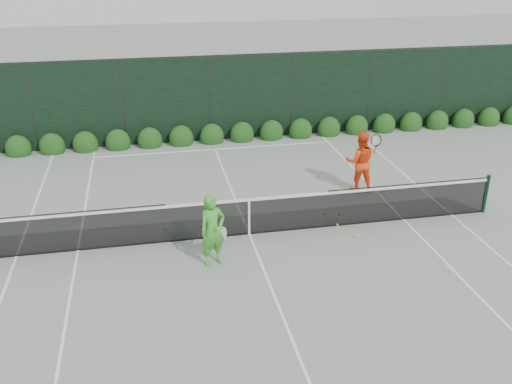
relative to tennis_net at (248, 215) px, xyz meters
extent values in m
plane|color=gray|center=(0.02, 0.00, -0.53)|extent=(80.00, 80.00, 0.00)
cylinder|color=black|center=(6.42, 0.00, 0.00)|extent=(0.10, 0.10, 1.07)
cube|color=black|center=(-4.18, 0.00, -0.02)|extent=(4.40, 0.01, 1.02)
cube|color=black|center=(0.02, 0.00, -0.05)|extent=(4.00, 0.01, 0.96)
cube|color=black|center=(4.22, 0.00, -0.02)|extent=(4.40, 0.01, 1.02)
cube|color=white|center=(0.02, 0.00, 0.41)|extent=(12.80, 0.03, 0.07)
cube|color=black|center=(0.02, 0.00, -0.51)|extent=(12.80, 0.02, 0.04)
cube|color=white|center=(0.02, 0.00, -0.07)|extent=(0.05, 0.03, 0.91)
imported|color=green|center=(-1.02, -1.20, 0.30)|extent=(0.71, 0.60, 1.67)
torus|color=beige|center=(-0.82, -1.10, 0.13)|extent=(0.28, 0.16, 0.30)
cylinder|color=black|center=(-0.82, -1.10, -0.11)|extent=(0.10, 0.03, 0.30)
imported|color=#FF4715|center=(3.66, 2.08, 0.35)|extent=(0.98, 0.83, 1.76)
torus|color=black|center=(4.01, 1.88, 1.04)|extent=(0.30, 0.11, 0.30)
cylinder|color=black|center=(4.01, 1.88, 0.80)|extent=(0.10, 0.03, 0.30)
cube|color=white|center=(-5.46, 0.00, -0.53)|extent=(0.06, 23.77, 0.01)
cube|color=white|center=(5.51, 0.00, -0.53)|extent=(0.06, 23.77, 0.01)
cube|color=white|center=(-4.09, 0.00, -0.53)|extent=(0.06, 23.77, 0.01)
cube|color=white|center=(4.14, 0.00, -0.53)|extent=(0.06, 23.77, 0.01)
cube|color=white|center=(0.02, 11.88, -0.53)|extent=(11.03, 0.06, 0.01)
cube|color=white|center=(0.02, 6.40, -0.53)|extent=(8.23, 0.06, 0.01)
cube|color=white|center=(0.02, 0.00, -0.53)|extent=(0.06, 12.80, 0.01)
cube|color=black|center=(0.02, 7.50, 0.97)|extent=(32.00, 0.06, 3.00)
cube|color=#262826|center=(0.02, 7.50, 2.50)|extent=(32.00, 0.06, 0.06)
cylinder|color=#262826|center=(-5.98, 7.50, 0.97)|extent=(0.08, 0.08, 3.00)
cylinder|color=#262826|center=(-2.98, 7.50, 0.97)|extent=(0.08, 0.08, 3.00)
cylinder|color=#262826|center=(0.02, 7.50, 0.97)|extent=(0.08, 0.08, 3.00)
cylinder|color=#262826|center=(3.02, 7.50, 0.97)|extent=(0.08, 0.08, 3.00)
cylinder|color=#262826|center=(6.02, 7.50, 0.97)|extent=(0.08, 0.08, 3.00)
cylinder|color=#262826|center=(9.02, 7.50, 0.97)|extent=(0.08, 0.08, 3.00)
cylinder|color=#262826|center=(12.02, 7.50, 0.97)|extent=(0.08, 0.08, 3.00)
ellipsoid|color=#153C10|center=(-6.58, 7.15, -0.30)|extent=(0.86, 0.65, 0.94)
ellipsoid|color=#153C10|center=(-5.48, 7.15, -0.30)|extent=(0.86, 0.65, 0.94)
ellipsoid|color=#153C10|center=(-4.38, 7.15, -0.30)|extent=(0.86, 0.65, 0.94)
ellipsoid|color=#153C10|center=(-3.28, 7.15, -0.30)|extent=(0.86, 0.65, 0.94)
ellipsoid|color=#153C10|center=(-2.18, 7.15, -0.30)|extent=(0.86, 0.65, 0.94)
ellipsoid|color=#153C10|center=(-1.08, 7.15, -0.30)|extent=(0.86, 0.65, 0.94)
ellipsoid|color=#153C10|center=(0.02, 7.15, -0.30)|extent=(0.86, 0.65, 0.94)
ellipsoid|color=#153C10|center=(1.12, 7.15, -0.30)|extent=(0.86, 0.65, 0.94)
ellipsoid|color=#153C10|center=(2.22, 7.15, -0.30)|extent=(0.86, 0.65, 0.94)
ellipsoid|color=#153C10|center=(3.32, 7.15, -0.30)|extent=(0.86, 0.65, 0.94)
ellipsoid|color=#153C10|center=(4.42, 7.15, -0.30)|extent=(0.86, 0.65, 0.94)
ellipsoid|color=#153C10|center=(5.52, 7.15, -0.30)|extent=(0.86, 0.65, 0.94)
ellipsoid|color=#153C10|center=(6.62, 7.15, -0.30)|extent=(0.86, 0.65, 0.94)
ellipsoid|color=#153C10|center=(7.72, 7.15, -0.30)|extent=(0.86, 0.65, 0.94)
ellipsoid|color=#153C10|center=(8.82, 7.15, -0.30)|extent=(0.86, 0.65, 0.94)
ellipsoid|color=#153C10|center=(9.92, 7.15, -0.30)|extent=(0.86, 0.65, 0.94)
ellipsoid|color=#153C10|center=(11.02, 7.15, -0.30)|extent=(0.86, 0.65, 0.94)
sphere|color=#BCF135|center=(-2.01, 0.63, -0.50)|extent=(0.07, 0.07, 0.07)
sphere|color=#BCF135|center=(2.20, 0.68, -0.50)|extent=(0.07, 0.07, 0.07)
sphere|color=#BCF135|center=(2.56, 0.58, -0.50)|extent=(0.07, 0.07, 0.07)
sphere|color=#BCF135|center=(2.41, 0.31, -0.50)|extent=(0.07, 0.07, 0.07)
sphere|color=#BCF135|center=(2.32, 0.01, -0.50)|extent=(0.07, 0.07, 0.07)
sphere|color=#BCF135|center=(-1.11, 0.66, -0.50)|extent=(0.07, 0.07, 0.07)
sphere|color=#BCF135|center=(2.58, -0.65, -0.50)|extent=(0.07, 0.07, 0.07)
camera|label=1|loc=(-2.29, -12.31, 6.17)|focal=40.00mm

